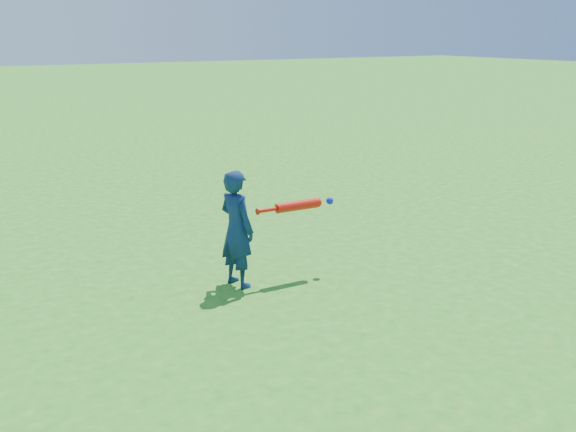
# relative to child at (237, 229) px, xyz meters

# --- Properties ---
(ground) EXTENTS (80.00, 80.00, 0.00)m
(ground) POSITION_rel_child_xyz_m (0.70, 0.22, -0.51)
(ground) COLOR #27771C
(ground) RESTS_ON ground
(child) EXTENTS (0.32, 0.42, 1.02)m
(child) POSITION_rel_child_xyz_m (0.00, 0.00, 0.00)
(child) COLOR #11234F
(child) RESTS_ON ground
(bat_swing) EXTENTS (0.77, 0.10, 0.09)m
(bat_swing) POSITION_rel_child_xyz_m (0.60, -0.06, 0.14)
(bat_swing) COLOR red
(bat_swing) RESTS_ON ground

